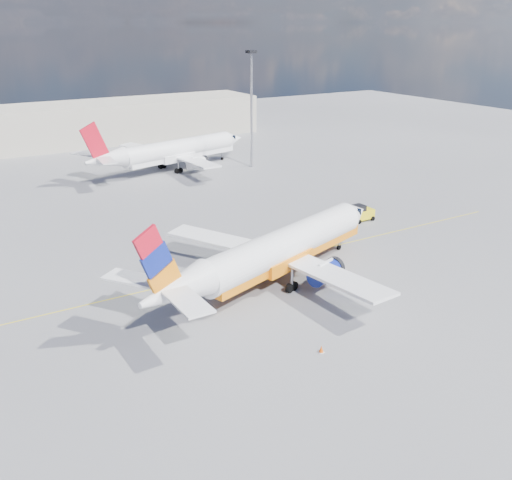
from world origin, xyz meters
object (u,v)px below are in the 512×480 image
second_jet (174,151)px  gse_tug (361,213)px  main_jet (279,250)px  traffic_cone (321,349)px

second_jet → gse_tug: (9.45, -36.34, -2.21)m
second_jet → gse_tug: 37.62m
main_jet → second_jet: 46.89m
gse_tug → traffic_cone: gse_tug is taller
main_jet → second_jet: main_jet is taller
gse_tug → second_jet: bearing=101.9°
gse_tug → traffic_cone: size_ratio=5.38×
traffic_cone → main_jet: bearing=71.6°
traffic_cone → gse_tug: bearing=44.0°
main_jet → gse_tug: bearing=8.8°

